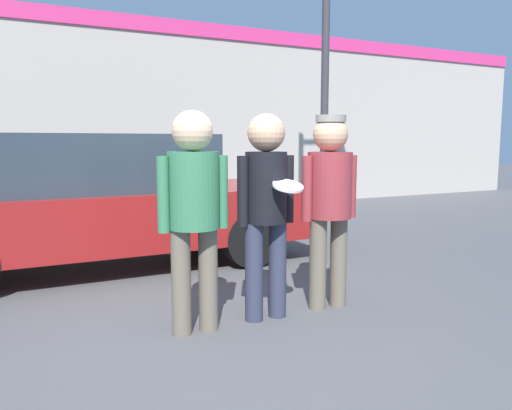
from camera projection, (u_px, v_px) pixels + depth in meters
ground_plane at (229, 329)px, 3.94m from camera, size 56.00×56.00×0.00m
storefront_building at (87, 114)px, 9.83m from camera, size 24.00×0.22×3.99m
person_left at (194, 201)px, 3.76m from camera, size 0.56×0.39×1.71m
person_middle_with_frisbee at (266, 199)px, 4.06m from camera, size 0.51×0.53×1.70m
person_right at (329, 193)px, 4.35m from camera, size 0.56×0.39×1.70m
parked_car_near at (105, 201)px, 5.86m from camera, size 4.77×1.82×1.56m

